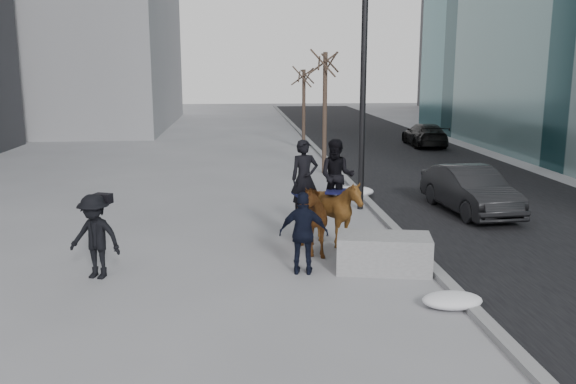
{
  "coord_description": "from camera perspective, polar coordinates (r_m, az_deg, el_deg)",
  "views": [
    {
      "loc": [
        -1.13,
        -12.23,
        4.28
      ],
      "look_at": [
        0.0,
        1.2,
        1.5
      ],
      "focal_mm": 38.0,
      "sensor_mm": 36.0,
      "label": 1
    }
  ],
  "objects": [
    {
      "name": "car_near",
      "position": [
        18.87,
        16.68,
        0.19
      ],
      "size": [
        1.84,
        4.29,
        1.38
      ],
      "primitive_type": "imported",
      "rotation": [
        0.0,
        0.0,
        0.09
      ],
      "color": "black",
      "rests_on": "ground"
    },
    {
      "name": "road",
      "position": [
        24.05,
        15.04,
        1.02
      ],
      "size": [
        8.0,
        90.0,
        0.01
      ],
      "primitive_type": "cube",
      "color": "black",
      "rests_on": "ground"
    },
    {
      "name": "snow_piles",
      "position": [
        17.52,
        7.97,
        -2.04
      ],
      "size": [
        1.41,
        10.39,
        0.36
      ],
      "color": "white",
      "rests_on": "ground"
    },
    {
      "name": "mounted_right",
      "position": [
        14.65,
        4.62,
        -1.15
      ],
      "size": [
        1.76,
        1.87,
        2.59
      ],
      "color": "#48280E",
      "rests_on": "ground"
    },
    {
      "name": "car_far",
      "position": [
        34.22,
        12.66,
        5.25
      ],
      "size": [
        1.94,
        4.39,
        1.25
      ],
      "primitive_type": "imported",
      "rotation": [
        0.0,
        0.0,
        3.1
      ],
      "color": "black",
      "rests_on": "ground"
    },
    {
      "name": "tree_far",
      "position": [
        32.38,
        1.49,
        8.14
      ],
      "size": [
        1.2,
        1.2,
        4.59
      ],
      "primitive_type": null,
      "color": "#33251E",
      "rests_on": "ground"
    },
    {
      "name": "camera_crew",
      "position": [
        13.06,
        -17.6,
        -3.96
      ],
      "size": [
        1.29,
        1.01,
        1.75
      ],
      "color": "black",
      "rests_on": "ground"
    },
    {
      "name": "lamppost",
      "position": [
        18.2,
        7.23,
        13.82
      ],
      "size": [
        0.25,
        1.7,
        9.09
      ],
      "color": "black",
      "rests_on": "ground"
    },
    {
      "name": "planter",
      "position": [
        13.16,
        8.93,
        -5.67
      ],
      "size": [
        2.12,
        1.34,
        0.79
      ],
      "primitive_type": "cube",
      "rotation": [
        0.0,
        0.0,
        -0.19
      ],
      "color": "#969699",
      "rests_on": "ground"
    },
    {
      "name": "feeder",
      "position": [
        12.71,
        1.49,
        -3.88
      ],
      "size": [
        1.09,
        0.94,
        1.75
      ],
      "color": "black",
      "rests_on": "ground"
    },
    {
      "name": "mounted_left",
      "position": [
        14.23,
        1.59,
        -1.77
      ],
      "size": [
        1.3,
        2.17,
        2.63
      ],
      "color": "#49210E",
      "rests_on": "ground"
    },
    {
      "name": "ground",
      "position": [
        13.01,
        0.45,
        -7.56
      ],
      "size": [
        120.0,
        120.0,
        0.0
      ],
      "primitive_type": "plane",
      "color": "gray",
      "rests_on": "ground"
    },
    {
      "name": "curb",
      "position": [
        23.0,
        5.63,
        1.03
      ],
      "size": [
        0.25,
        90.0,
        0.12
      ],
      "primitive_type": "cube",
      "color": "gray",
      "rests_on": "ground"
    },
    {
      "name": "tree_near",
      "position": [
        24.69,
        3.46,
        7.95
      ],
      "size": [
        1.2,
        1.2,
        5.38
      ],
      "primitive_type": null,
      "color": "#392B22",
      "rests_on": "ground"
    }
  ]
}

